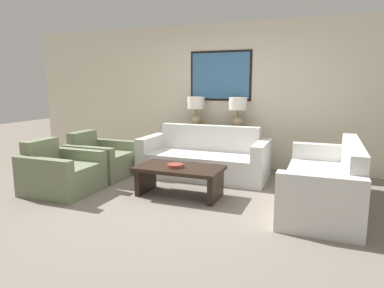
% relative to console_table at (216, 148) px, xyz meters
% --- Properties ---
extents(ground_plane, '(20.00, 20.00, 0.00)m').
position_rel_console_table_xyz_m(ground_plane, '(0.00, -2.19, -0.37)').
color(ground_plane, slate).
extents(back_wall, '(8.33, 0.12, 2.65)m').
position_rel_console_table_xyz_m(back_wall, '(0.00, 0.27, 0.96)').
color(back_wall, beige).
rests_on(back_wall, ground_plane).
extents(console_table, '(1.29, 0.39, 0.73)m').
position_rel_console_table_xyz_m(console_table, '(0.00, 0.00, 0.00)').
color(console_table, '#332319').
rests_on(console_table, ground_plane).
extents(table_lamp_left, '(0.32, 0.32, 0.58)m').
position_rel_console_table_xyz_m(table_lamp_left, '(-0.40, 0.00, 0.73)').
color(table_lamp_left, tan).
rests_on(table_lamp_left, console_table).
extents(table_lamp_right, '(0.32, 0.32, 0.58)m').
position_rel_console_table_xyz_m(table_lamp_right, '(0.40, 0.00, 0.73)').
color(table_lamp_right, tan).
rests_on(table_lamp_right, console_table).
extents(couch_by_back_wall, '(2.12, 0.88, 0.84)m').
position_rel_console_table_xyz_m(couch_by_back_wall, '(0.00, -0.69, -0.08)').
color(couch_by_back_wall, silver).
rests_on(couch_by_back_wall, ground_plane).
extents(couch_by_side, '(0.88, 2.12, 0.84)m').
position_rel_console_table_xyz_m(couch_by_side, '(1.92, -1.49, -0.08)').
color(couch_by_side, silver).
rests_on(couch_by_side, ground_plane).
extents(coffee_table, '(1.19, 0.66, 0.42)m').
position_rel_console_table_xyz_m(coffee_table, '(0.02, -1.79, -0.06)').
color(coffee_table, black).
rests_on(coffee_table, ground_plane).
extents(decorative_bowl, '(0.22, 0.22, 0.04)m').
position_rel_console_table_xyz_m(decorative_bowl, '(-0.02, -1.84, 0.07)').
color(decorative_bowl, '#93382D').
rests_on(decorative_bowl, coffee_table).
extents(armchair_near_back_wall, '(0.93, 0.85, 0.75)m').
position_rel_console_table_xyz_m(armchair_near_back_wall, '(-1.64, -1.33, -0.10)').
color(armchair_near_back_wall, '#707A5B').
rests_on(armchair_near_back_wall, ground_plane).
extents(armchair_near_camera, '(0.93, 0.85, 0.75)m').
position_rel_console_table_xyz_m(armchair_near_camera, '(-1.64, -2.26, -0.10)').
color(armchair_near_camera, '#707A5B').
rests_on(armchair_near_camera, ground_plane).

